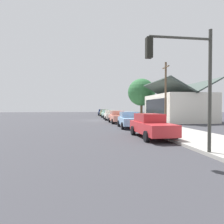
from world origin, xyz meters
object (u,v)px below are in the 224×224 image
Objects in this scene: car_navy at (102,112)px; car_coral at (117,117)px; fire_hydrant_red at (108,114)px; car_ivory at (110,115)px; car_skyblue at (129,120)px; car_olive at (104,113)px; shade_tree at (141,92)px; traffic_light_main at (186,71)px; utility_pole_wooden at (166,92)px; car_seafoam at (107,114)px; car_cherry at (151,125)px.

car_navy and car_coral have the same top height.
car_coral is 23.33m from fire_hydrant_red.
car_ivory is 12.86m from car_skyblue.
car_olive and car_skyblue have the same top height.
car_ivory is 0.63× the size of shade_tree.
car_ivory is 1.06× the size of car_coral.
shade_tree is at bearing 31.15° from car_olive.
traffic_light_main reaches higher than car_ivory.
shade_tree is 1.42× the size of traffic_light_main.
traffic_light_main is at bearing -2.32° from fire_hydrant_red.
shade_tree is at bearing 19.92° from fire_hydrant_red.
car_ivory is at bearing 179.81° from traffic_light_main.
fire_hydrant_red is (-40.97, 1.66, -2.99)m from traffic_light_main.
fire_hydrant_red is (-29.30, 1.34, -0.32)m from car_skyblue.
utility_pole_wooden is (9.20, 5.58, 3.11)m from car_ivory.
car_seafoam is 0.90× the size of car_cherry.
car_seafoam is 16.61m from utility_pole_wooden.
car_coral is 6.03m from car_skyblue.
car_cherry is at bearing -2.35° from car_olive.
traffic_light_main is at bearing -1.66° from car_coral.
utility_pole_wooden is (15.37, 5.48, 3.12)m from car_seafoam.
traffic_light_main is (5.16, -0.32, 2.68)m from car_cherry.
car_skyblue and car_cherry have the same top height.
traffic_light_main reaches higher than car_olive.
utility_pole_wooden is (27.84, 5.44, 3.11)m from car_navy.
traffic_light_main is (37.12, -0.35, 2.68)m from car_olive.
fire_hydrant_red is (2.19, 1.44, -0.32)m from car_navy.
fire_hydrant_red is at bearing -171.14° from utility_pole_wooden.
car_cherry reaches higher than fire_hydrant_red.
utility_pole_wooden is (-3.65, 5.34, 3.11)m from car_skyblue.
car_olive is 22.65m from utility_pole_wooden.
car_olive is 1.11× the size of car_seafoam.
car_olive is at bearing 176.73° from car_seafoam.
car_skyblue is at bearing -20.23° from shade_tree.
car_seafoam is at bearing -8.19° from fire_hydrant_red.
fire_hydrant_red is (-3.86, 1.31, -0.32)m from car_olive.
car_cherry is (38.01, 0.10, 0.00)m from car_navy.
car_cherry is 5.82m from traffic_light_main.
fire_hydrant_red is at bearing -160.08° from shade_tree.
car_olive is at bearing -18.80° from fire_hydrant_red.
car_seafoam is 0.58× the size of utility_pole_wooden.
traffic_light_main reaches higher than car_skyblue.
car_skyblue is at bearing -55.64° from utility_pole_wooden.
car_navy is at bearing 178.90° from car_olive.
car_coral is 12.54m from car_cherry.
car_seafoam is 6.14× the size of fire_hydrant_red.
fire_hydrant_red is (-12.94, -4.69, -4.36)m from shade_tree.
car_cherry is at bearing -14.76° from shade_tree.
utility_pole_wooden reaches higher than car_ivory.
shade_tree reaches higher than car_ivory.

